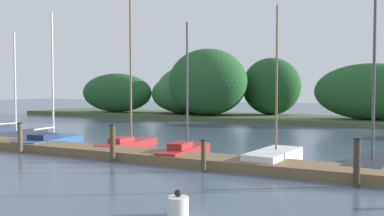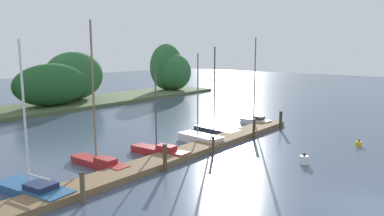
# 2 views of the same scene
# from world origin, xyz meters

# --- Properties ---
(ground) EXTENTS (160.00, 160.00, 0.00)m
(ground) POSITION_xyz_m (0.00, 0.00, 0.00)
(ground) COLOR #425166
(dock_pier) EXTENTS (26.69, 1.80, 0.35)m
(dock_pier) POSITION_xyz_m (0.00, 11.15, 0.17)
(dock_pier) COLOR brown
(dock_pier) RESTS_ON ground
(sailboat_1) EXTENTS (1.92, 4.52, 7.03)m
(sailboat_1) POSITION_xyz_m (-8.09, 12.55, 0.33)
(sailboat_1) COLOR #285684
(sailboat_1) RESTS_ON ground
(sailboat_2) EXTENTS (1.05, 4.49, 8.15)m
(sailboat_2) POSITION_xyz_m (-3.73, 13.51, 0.41)
(sailboat_2) COLOR maroon
(sailboat_2) RESTS_ON ground
(sailboat_3) EXTENTS (1.28, 4.29, 5.93)m
(sailboat_3) POSITION_xyz_m (0.09, 12.46, 0.33)
(sailboat_3) COLOR maroon
(sailboat_3) RESTS_ON ground
(sailboat_4) EXTENTS (1.52, 3.63, 6.31)m
(sailboat_4) POSITION_xyz_m (4.14, 12.46, 0.34)
(sailboat_4) COLOR white
(sailboat_4) RESTS_ON ground
(sailboat_5) EXTENTS (1.70, 4.17, 6.77)m
(sailboat_5) POSITION_xyz_m (7.61, 13.51, 0.32)
(sailboat_5) COLOR #232833
(sailboat_5) RESTS_ON ground
(sailboat_6) EXTENTS (1.14, 2.94, 7.57)m
(sailboat_6) POSITION_xyz_m (12.34, 12.57, 0.43)
(sailboat_6) COLOR white
(sailboat_6) RESTS_ON ground
(mooring_piling_1) EXTENTS (0.24, 0.24, 1.42)m
(mooring_piling_1) POSITION_xyz_m (-7.26, 9.83, 0.72)
(mooring_piling_1) COLOR brown
(mooring_piling_1) RESTS_ON ground
(mooring_piling_2) EXTENTS (0.26, 0.26, 1.55)m
(mooring_piling_2) POSITION_xyz_m (-1.98, 9.98, 0.78)
(mooring_piling_2) COLOR #4C3D28
(mooring_piling_2) RESTS_ON ground
(mooring_piling_3) EXTENTS (0.20, 0.20, 1.18)m
(mooring_piling_3) POSITION_xyz_m (2.27, 9.84, 0.60)
(mooring_piling_3) COLOR #4C3D28
(mooring_piling_3) RESTS_ON ground
(mooring_piling_4) EXTENTS (0.23, 0.23, 1.52)m
(mooring_piling_4) POSITION_xyz_m (7.51, 9.92, 0.77)
(mooring_piling_4) COLOR #3D3323
(mooring_piling_4) RESTS_ON ground
(mooring_piling_5) EXTENTS (0.28, 0.28, 1.52)m
(mooring_piling_5) POSITION_xyz_m (11.79, 9.85, 0.77)
(mooring_piling_5) COLOR #3D3323
(mooring_piling_5) RESTS_ON ground
(channel_buoy_0) EXTENTS (0.41, 0.41, 0.44)m
(channel_buoy_0) POSITION_xyz_m (10.30, 3.33, 0.16)
(channel_buoy_0) COLOR gold
(channel_buoy_0) RESTS_ON ground
(channel_buoy_1) EXTENTS (0.51, 0.51, 0.65)m
(channel_buoy_1) POSITION_xyz_m (4.14, 4.68, 0.25)
(channel_buoy_1) COLOR white
(channel_buoy_1) RESTS_ON ground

